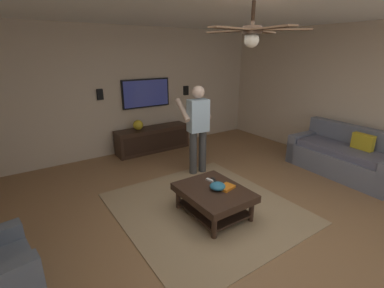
{
  "coord_description": "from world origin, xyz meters",
  "views": [
    {
      "loc": [
        -2.37,
        2.28,
        2.2
      ],
      "look_at": [
        0.68,
        0.2,
        0.95
      ],
      "focal_mm": 25.63,
      "sensor_mm": 36.0,
      "label": 1
    }
  ],
  "objects_px": {
    "bowl": "(217,186)",
    "remote_white": "(211,180)",
    "remote_black": "(214,180)",
    "ceiling_fan": "(253,33)",
    "wall_speaker_left": "(186,91)",
    "media_console": "(153,139)",
    "tv": "(146,93)",
    "coffee_table": "(214,196)",
    "book": "(226,187)",
    "couch": "(344,157)",
    "person_standing": "(198,125)",
    "wall_speaker_right": "(100,94)",
    "vase_round": "(138,125)"
  },
  "relations": [
    {
      "from": "tv",
      "to": "coffee_table",
      "type": "bearing_deg",
      "value": -9.17
    },
    {
      "from": "wall_speaker_left",
      "to": "couch",
      "type": "bearing_deg",
      "value": -158.67
    },
    {
      "from": "person_standing",
      "to": "bowl",
      "type": "relative_size",
      "value": 7.55
    },
    {
      "from": "bowl",
      "to": "wall_speaker_right",
      "type": "distance_m",
      "value": 3.34
    },
    {
      "from": "couch",
      "to": "bowl",
      "type": "distance_m",
      "value": 2.89
    },
    {
      "from": "vase_round",
      "to": "media_console",
      "type": "bearing_deg",
      "value": -91.8
    },
    {
      "from": "remote_black",
      "to": "wall_speaker_left",
      "type": "height_order",
      "value": "wall_speaker_left"
    },
    {
      "from": "couch",
      "to": "person_standing",
      "type": "xyz_separation_m",
      "value": [
        1.57,
        2.27,
        0.61
      ]
    },
    {
      "from": "couch",
      "to": "tv",
      "type": "bearing_deg",
      "value": -51.54
    },
    {
      "from": "wall_speaker_left",
      "to": "remote_white",
      "type": "bearing_deg",
      "value": 153.18
    },
    {
      "from": "remote_black",
      "to": "coffee_table",
      "type": "bearing_deg",
      "value": -14.53
    },
    {
      "from": "couch",
      "to": "wall_speaker_right",
      "type": "distance_m",
      "value": 4.95
    },
    {
      "from": "book",
      "to": "ceiling_fan",
      "type": "bearing_deg",
      "value": 74.8
    },
    {
      "from": "media_console",
      "to": "bowl",
      "type": "xyz_separation_m",
      "value": [
        -2.9,
        0.46,
        0.17
      ]
    },
    {
      "from": "vase_round",
      "to": "wall_speaker_left",
      "type": "xyz_separation_m",
      "value": [
        0.24,
        -1.42,
        0.62
      ]
    },
    {
      "from": "media_console",
      "to": "wall_speaker_left",
      "type": "height_order",
      "value": "wall_speaker_left"
    },
    {
      "from": "vase_round",
      "to": "ceiling_fan",
      "type": "relative_size",
      "value": 0.18
    },
    {
      "from": "vase_round",
      "to": "wall_speaker_right",
      "type": "distance_m",
      "value": 1.01
    },
    {
      "from": "couch",
      "to": "vase_round",
      "type": "distance_m",
      "value": 4.2
    },
    {
      "from": "media_console",
      "to": "wall_speaker_left",
      "type": "relative_size",
      "value": 7.73
    },
    {
      "from": "tv",
      "to": "vase_round",
      "type": "bearing_deg",
      "value": -55.91
    },
    {
      "from": "media_console",
      "to": "person_standing",
      "type": "height_order",
      "value": "person_standing"
    },
    {
      "from": "coffee_table",
      "to": "remote_black",
      "type": "distance_m",
      "value": 0.28
    },
    {
      "from": "coffee_table",
      "to": "book",
      "type": "height_order",
      "value": "book"
    },
    {
      "from": "ceiling_fan",
      "to": "coffee_table",
      "type": "bearing_deg",
      "value": 19.55
    },
    {
      "from": "media_console",
      "to": "tv",
      "type": "height_order",
      "value": "tv"
    },
    {
      "from": "person_standing",
      "to": "vase_round",
      "type": "relative_size",
      "value": 7.45
    },
    {
      "from": "ceiling_fan",
      "to": "book",
      "type": "bearing_deg",
      "value": -2.5
    },
    {
      "from": "bowl",
      "to": "remote_white",
      "type": "relative_size",
      "value": 1.45
    },
    {
      "from": "coffee_table",
      "to": "ceiling_fan",
      "type": "xyz_separation_m",
      "value": [
        -0.41,
        -0.14,
        2.09
      ]
    },
    {
      "from": "couch",
      "to": "ceiling_fan",
      "type": "relative_size",
      "value": 1.62
    },
    {
      "from": "ceiling_fan",
      "to": "media_console",
      "type": "bearing_deg",
      "value": -6.24
    },
    {
      "from": "remote_black",
      "to": "bowl",
      "type": "bearing_deg",
      "value": -3.4
    },
    {
      "from": "remote_white",
      "to": "ceiling_fan",
      "type": "distance_m",
      "value": 2.07
    },
    {
      "from": "vase_round",
      "to": "wall_speaker_left",
      "type": "height_order",
      "value": "wall_speaker_left"
    },
    {
      "from": "remote_white",
      "to": "ceiling_fan",
      "type": "bearing_deg",
      "value": 170.99
    },
    {
      "from": "bowl",
      "to": "media_console",
      "type": "bearing_deg",
      "value": -9.07
    },
    {
      "from": "remote_black",
      "to": "ceiling_fan",
      "type": "distance_m",
      "value": 2.07
    },
    {
      "from": "tv",
      "to": "bowl",
      "type": "height_order",
      "value": "tv"
    },
    {
      "from": "remote_white",
      "to": "ceiling_fan",
      "type": "height_order",
      "value": "ceiling_fan"
    },
    {
      "from": "couch",
      "to": "bowl",
      "type": "relative_size",
      "value": 8.95
    },
    {
      "from": "wall_speaker_left",
      "to": "ceiling_fan",
      "type": "xyz_separation_m",
      "value": [
        -3.53,
        1.44,
        1.11
      ]
    },
    {
      "from": "vase_round",
      "to": "bowl",
      "type": "bearing_deg",
      "value": 177.57
    },
    {
      "from": "couch",
      "to": "wall_speaker_left",
      "type": "height_order",
      "value": "wall_speaker_left"
    },
    {
      "from": "bowl",
      "to": "wall_speaker_right",
      "type": "bearing_deg",
      "value": 10.12
    },
    {
      "from": "tv",
      "to": "book",
      "type": "bearing_deg",
      "value": -6.15
    },
    {
      "from": "media_console",
      "to": "book",
      "type": "xyz_separation_m",
      "value": [
        -2.95,
        0.34,
        0.14
      ]
    },
    {
      "from": "coffee_table",
      "to": "tv",
      "type": "relative_size",
      "value": 0.88
    },
    {
      "from": "media_console",
      "to": "person_standing",
      "type": "relative_size",
      "value": 1.04
    },
    {
      "from": "media_console",
      "to": "tv",
      "type": "xyz_separation_m",
      "value": [
        0.24,
        -0.0,
        1.03
      ]
    }
  ]
}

